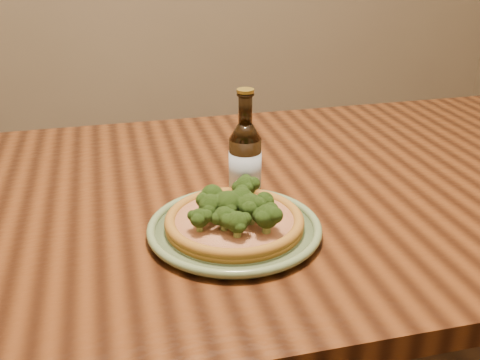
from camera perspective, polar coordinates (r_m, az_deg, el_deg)
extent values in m
cube|color=#4B2510|center=(1.10, 4.79, -1.44)|extent=(1.60, 0.90, 0.04)
cylinder|color=#4B2510|center=(1.89, 22.13, -4.29)|extent=(0.07, 0.07, 0.71)
cylinder|color=#617551|center=(0.91, -0.57, -5.18)|extent=(0.26, 0.26, 0.01)
torus|color=#617551|center=(0.91, -0.57, -4.80)|extent=(0.28, 0.28, 0.01)
torus|color=#617551|center=(0.91, -0.57, -4.86)|extent=(0.23, 0.23, 0.01)
cylinder|color=#906120|center=(0.91, -0.57, -4.53)|extent=(0.22, 0.22, 0.01)
torus|color=#906120|center=(0.90, -0.57, -4.08)|extent=(0.22, 0.22, 0.02)
cylinder|color=#D8B784|center=(0.90, -0.57, -4.08)|extent=(0.19, 0.19, 0.01)
sphere|color=#2C4916|center=(0.95, 0.58, -0.63)|extent=(0.04, 0.04, 0.04)
sphere|color=#2C4916|center=(0.88, -1.21, -2.42)|extent=(0.05, 0.05, 0.04)
sphere|color=#2C4916|center=(0.91, -2.85, -1.61)|extent=(0.05, 0.05, 0.04)
sphere|color=#2C4916|center=(0.84, -0.29, -4.30)|extent=(0.03, 0.03, 0.03)
sphere|color=#2C4916|center=(0.88, -3.08, -2.60)|extent=(0.04, 0.04, 0.04)
sphere|color=#2C4916|center=(0.91, 2.50, -2.16)|extent=(0.04, 0.04, 0.03)
sphere|color=#2C4916|center=(0.85, 2.73, -3.73)|extent=(0.05, 0.05, 0.04)
sphere|color=#2C4916|center=(0.86, -1.65, -3.72)|extent=(0.03, 0.03, 0.03)
sphere|color=#2C4916|center=(0.86, -4.14, -3.88)|extent=(0.04, 0.04, 0.03)
sphere|color=#2C4916|center=(0.90, 0.21, -1.89)|extent=(0.04, 0.04, 0.04)
sphere|color=#2C4916|center=(0.87, 1.07, -2.68)|extent=(0.06, 0.06, 0.04)
cylinder|color=black|center=(0.99, 0.52, 0.94)|extent=(0.06, 0.06, 0.12)
cone|color=black|center=(0.96, 0.54, 5.01)|extent=(0.06, 0.06, 0.03)
cylinder|color=black|center=(0.95, 0.55, 7.32)|extent=(0.02, 0.02, 0.05)
torus|color=black|center=(0.95, 0.55, 8.68)|extent=(0.03, 0.03, 0.00)
cylinder|color=#A58C33|center=(0.94, 0.56, 9.05)|extent=(0.03, 0.03, 0.01)
cylinder|color=#A5B2C7|center=(0.99, 0.52, 1.16)|extent=(0.06, 0.06, 0.07)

